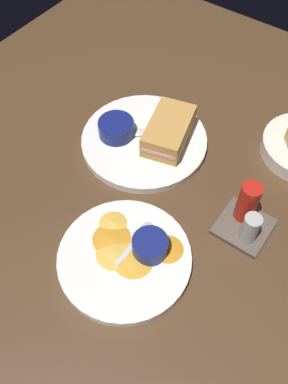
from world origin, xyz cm
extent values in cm
cube|color=#4C331E|center=(0.00, 0.00, -1.50)|extent=(110.00, 110.00, 3.00)
cylinder|color=white|center=(-1.31, -4.83, 0.80)|extent=(25.82, 25.82, 1.60)
cube|color=#C68C42|center=(-3.98, -0.71, 4.00)|extent=(14.52, 10.69, 4.80)
cube|color=#DB938E|center=(-3.98, -0.71, 4.00)|extent=(14.61, 10.17, 0.80)
cylinder|color=navy|center=(1.05, -10.14, 3.25)|extent=(7.32, 7.32, 3.30)
cylinder|color=black|center=(1.05, -10.14, 4.50)|extent=(6.00, 6.00, 0.60)
cube|color=silver|center=(-4.73, -2.09, 1.85)|extent=(3.86, 4.93, 0.40)
ellipsoid|color=silver|center=(-1.53, -6.56, 2.00)|extent=(3.65, 3.88, 0.80)
cylinder|color=white|center=(22.34, 7.96, 0.80)|extent=(22.73, 22.73, 1.60)
cylinder|color=navy|center=(18.93, 10.80, 3.23)|extent=(6.07, 6.07, 3.27)
cylinder|color=olive|center=(18.93, 10.80, 4.47)|extent=(4.98, 4.98, 0.60)
cube|color=silver|center=(21.68, 7.96, 1.85)|extent=(5.50, 0.81, 0.40)
ellipsoid|color=silver|center=(16.18, 7.97, 2.00)|extent=(3.20, 2.21, 0.80)
cone|color=gold|center=(22.82, 6.29, 1.90)|extent=(9.21, 9.21, 0.60)
cone|color=gold|center=(22.06, 9.65, 1.90)|extent=(7.85, 7.85, 0.60)
cone|color=orange|center=(20.98, 4.23, 1.90)|extent=(9.39, 9.39, 0.60)
cone|color=orange|center=(17.00, 13.14, 1.90)|extent=(7.56, 7.56, 0.60)
cone|color=gold|center=(18.41, 2.50, 1.90)|extent=(6.96, 6.96, 0.60)
cube|color=brown|center=(4.91, 21.45, 0.50)|extent=(9.00, 9.00, 1.00)
cylinder|color=red|center=(3.11, 20.25, 5.25)|extent=(3.60, 3.60, 8.50)
cylinder|color=#B2B2B2|center=(6.71, 22.85, 4.00)|extent=(3.00, 3.00, 6.00)
camera|label=1|loc=(45.31, 28.40, 64.13)|focal=38.39mm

